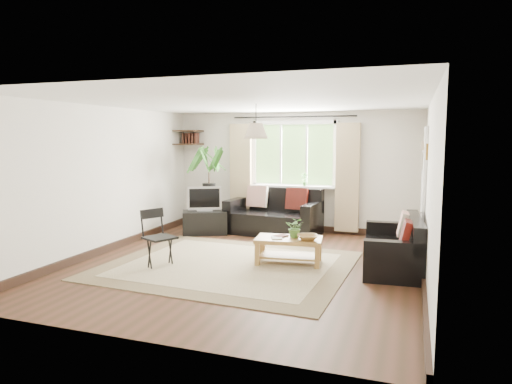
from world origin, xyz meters
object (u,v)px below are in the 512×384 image
(coffee_table, at_px, (289,251))
(folding_chair, at_px, (160,239))
(sofa_right, at_px, (392,244))
(palm_stand, at_px, (209,189))
(tv_stand, at_px, (205,222))
(sofa_back, at_px, (273,213))

(coffee_table, height_order, folding_chair, folding_chair)
(sofa_right, bearing_deg, folding_chair, -76.99)
(palm_stand, bearing_deg, folding_chair, -81.30)
(tv_stand, relative_size, folding_chair, 1.01)
(sofa_back, xyz_separation_m, palm_stand, (-1.28, -0.21, 0.44))
(coffee_table, xyz_separation_m, palm_stand, (-2.14, 1.79, 0.66))
(tv_stand, bearing_deg, folding_chair, -107.50)
(sofa_right, xyz_separation_m, coffee_table, (-1.48, -0.23, -0.16))
(sofa_back, bearing_deg, tv_stand, -155.18)
(sofa_back, relative_size, folding_chair, 2.15)
(sofa_back, height_order, tv_stand, sofa_back)
(coffee_table, relative_size, folding_chair, 1.17)
(coffee_table, bearing_deg, palm_stand, 140.10)
(sofa_back, distance_m, tv_stand, 1.36)
(sofa_right, distance_m, folding_chair, 3.37)
(sofa_back, distance_m, sofa_right, 2.93)
(coffee_table, height_order, tv_stand, tv_stand)
(tv_stand, xyz_separation_m, folding_chair, (0.38, -2.32, 0.19))
(sofa_back, height_order, folding_chair, sofa_back)
(tv_stand, relative_size, palm_stand, 0.49)
(coffee_table, relative_size, palm_stand, 0.57)
(sofa_right, bearing_deg, coffee_table, -85.26)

